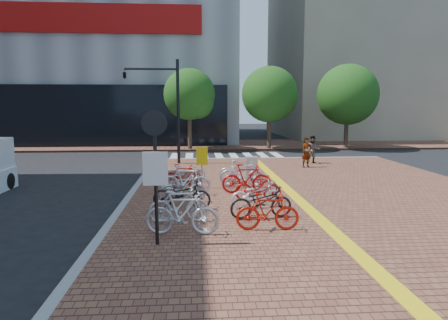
{
  "coord_description": "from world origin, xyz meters",
  "views": [
    {
      "loc": [
        -1.57,
        -12.43,
        3.43
      ],
      "look_at": [
        -0.47,
        2.9,
        1.3
      ],
      "focal_mm": 32.0,
      "sensor_mm": 36.0,
      "label": 1
    }
  ],
  "objects": [
    {
      "name": "bike_7",
      "position": [
        0.3,
        -2.36,
        0.65
      ],
      "size": [
        1.69,
        0.56,
        1.0
      ],
      "primitive_type": "imported",
      "rotation": [
        0.0,
        0.0,
        1.52
      ],
      "color": "red",
      "rests_on": "sidewalk"
    },
    {
      "name": "bike_4",
      "position": [
        -1.96,
        1.97,
        0.7
      ],
      "size": [
        1.89,
        0.77,
        1.1
      ],
      "primitive_type": "imported",
      "rotation": [
        0.0,
        0.0,
        1.43
      ],
      "color": "silver",
      "rests_on": "sidewalk"
    },
    {
      "name": "bike_2",
      "position": [
        -2.03,
        -0.04,
        0.63
      ],
      "size": [
        1.92,
        0.9,
        0.97
      ],
      "primitive_type": "imported",
      "rotation": [
        0.0,
        0.0,
        1.43
      ],
      "color": "black",
      "rests_on": "sidewalk"
    },
    {
      "name": "bike_8",
      "position": [
        0.31,
        -1.23,
        0.64
      ],
      "size": [
        1.92,
        0.89,
        0.97
      ],
      "primitive_type": "imported",
      "rotation": [
        0.0,
        0.0,
        1.71
      ],
      "color": "black",
      "rests_on": "sidewalk"
    },
    {
      "name": "bike_1",
      "position": [
        -2.06,
        -1.5,
        0.66
      ],
      "size": [
        1.74,
        0.65,
        1.02
      ],
      "primitive_type": "imported",
      "rotation": [
        0.0,
        0.0,
        1.67
      ],
      "color": "silver",
      "rests_on": "sidewalk"
    },
    {
      "name": "bike_0",
      "position": [
        -1.93,
        -2.58,
        0.72
      ],
      "size": [
        1.93,
        0.72,
        1.13
      ],
      "primitive_type": "imported",
      "rotation": [
        0.0,
        0.0,
        1.47
      ],
      "color": "silver",
      "rests_on": "sidewalk"
    },
    {
      "name": "far_sidewalk",
      "position": [
        0.0,
        21.0,
        0.07
      ],
      "size": [
        70.0,
        8.0,
        0.15
      ],
      "primitive_type": "cube",
      "color": "brown",
      "rests_on": "ground"
    },
    {
      "name": "utility_box",
      "position": [
        0.82,
        4.28,
        0.69
      ],
      "size": [
        0.52,
        0.39,
        1.09
      ],
      "primitive_type": "cube",
      "rotation": [
        0.0,
        0.0,
        -0.05
      ],
      "color": "silver",
      "rests_on": "sidewalk"
    },
    {
      "name": "kerb_west",
      "position": [
        -4.0,
        -5.0,
        0.08
      ],
      "size": [
        0.25,
        34.0,
        0.15
      ],
      "primitive_type": "cube",
      "color": "gray",
      "rests_on": "ground"
    },
    {
      "name": "bike_3",
      "position": [
        -2.02,
        0.82,
        0.63
      ],
      "size": [
        1.65,
        0.69,
        0.96
      ],
      "primitive_type": "imported",
      "rotation": [
        0.0,
        0.0,
        1.72
      ],
      "color": "#AAAAAF",
      "rests_on": "sidewalk"
    },
    {
      "name": "bike_13",
      "position": [
        0.31,
        4.28,
        0.62
      ],
      "size": [
        1.88,
        0.95,
        0.94
      ],
      "primitive_type": "imported",
      "rotation": [
        0.0,
        0.0,
        1.38
      ],
      "color": "silver",
      "rests_on": "sidewalk"
    },
    {
      "name": "crosswalk",
      "position": [
        0.5,
        14.0,
        0.01
      ],
      "size": [
        7.5,
        4.0,
        0.01
      ],
      "color": "silver",
      "rests_on": "ground"
    },
    {
      "name": "bike_10",
      "position": [
        0.54,
        0.81,
        0.62
      ],
      "size": [
        1.63,
        0.71,
        0.95
      ],
      "primitive_type": "imported",
      "rotation": [
        0.0,
        0.0,
        1.4
      ],
      "color": "#A6120B",
      "rests_on": "sidewalk"
    },
    {
      "name": "kerb_north",
      "position": [
        3.0,
        12.0,
        0.08
      ],
      "size": [
        14.0,
        0.25,
        0.15
      ],
      "primitive_type": "cube",
      "color": "gray",
      "rests_on": "ground"
    },
    {
      "name": "traffic_light_pole",
      "position": [
        -3.85,
        9.99,
        4.12
      ],
      "size": [
        3.09,
        1.19,
        5.75
      ],
      "color": "black",
      "rests_on": "sidewalk"
    },
    {
      "name": "bike_12",
      "position": [
        0.28,
        3.26,
        0.69
      ],
      "size": [
        1.86,
        0.82,
        1.08
      ],
      "primitive_type": "imported",
      "rotation": [
        0.0,
        0.0,
        1.39
      ],
      "color": "#B1B1B6",
      "rests_on": "sidewalk"
    },
    {
      "name": "bike_11",
      "position": [
        0.32,
        2.07,
        0.7
      ],
      "size": [
        1.86,
        0.6,
        1.11
      ],
      "primitive_type": "imported",
      "rotation": [
        0.0,
        0.0,
        1.53
      ],
      "color": "red",
      "rests_on": "sidewalk"
    },
    {
      "name": "ground",
      "position": [
        0.0,
        0.0,
        0.0
      ],
      "size": [
        120.0,
        120.0,
        0.0
      ],
      "primitive_type": "plane",
      "color": "black",
      "rests_on": "ground"
    },
    {
      "name": "street_trees",
      "position": [
        5.04,
        17.45,
        4.1
      ],
      "size": [
        16.2,
        4.6,
        6.35
      ],
      "color": "#38281E",
      "rests_on": "far_sidewalk"
    },
    {
      "name": "tactile_strip",
      "position": [
        2.0,
        -5.0,
        0.16
      ],
      "size": [
        0.4,
        34.0,
        0.01
      ],
      "primitive_type": "cube",
      "color": "yellow",
      "rests_on": "sidewalk"
    },
    {
      "name": "pedestrian_b",
      "position": [
        5.02,
        9.42,
        0.93
      ],
      "size": [
        0.81,
        0.66,
        1.56
      ],
      "primitive_type": "imported",
      "rotation": [
        0.0,
        0.0,
        -0.09
      ],
      "color": "#4A4D5D",
      "rests_on": "sidewalk"
    },
    {
      "name": "sidewalk",
      "position": [
        3.0,
        -5.0,
        0.07
      ],
      "size": [
        14.0,
        34.0,
        0.15
      ],
      "primitive_type": "cube",
      "color": "brown",
      "rests_on": "ground"
    },
    {
      "name": "department_store",
      "position": [
        -15.99,
        31.95,
        13.98
      ],
      "size": [
        36.0,
        24.27,
        28.0
      ],
      "color": "gray",
      "rests_on": "ground"
    },
    {
      "name": "bike_9",
      "position": [
        0.36,
        -0.06,
        0.59
      ],
      "size": [
        1.76,
        0.85,
        0.89
      ],
      "primitive_type": "imported",
      "rotation": [
        0.0,
        0.0,
        1.73
      ],
      "color": "white",
      "rests_on": "sidewalk"
    },
    {
      "name": "yellow_sign",
      "position": [
        -1.33,
        3.13,
        1.29
      ],
      "size": [
        0.45,
        0.11,
        1.65
      ],
      "color": "#B7B7BC",
      "rests_on": "sidewalk"
    },
    {
      "name": "bike_6",
      "position": [
        -1.99,
        4.41,
        0.59
      ],
      "size": [
        1.68,
        0.64,
        0.87
      ],
      "primitive_type": "imported",
      "rotation": [
        0.0,
        0.0,
        1.61
      ],
      "color": "silver",
      "rests_on": "sidewalk"
    },
    {
      "name": "bike_5",
      "position": [
        -2.1,
        3.36,
        0.62
      ],
      "size": [
        1.59,
        0.52,
        0.94
      ],
      "primitive_type": "imported",
      "rotation": [
        0.0,
        0.0,
        1.52
      ],
      "color": "#AF140C",
      "rests_on": "sidewalk"
    },
    {
      "name": "notice_sign",
      "position": [
        -2.5,
        -3.28,
        2.14
      ],
      "size": [
        0.59,
        0.13,
        3.16
      ],
      "color": "black",
      "rests_on": "sidewalk"
    },
    {
      "name": "pedestrian_a",
      "position": [
        4.26,
        8.08,
        0.94
      ],
      "size": [
        0.67,
        0.55,
        1.58
      ],
      "primitive_type": "imported",
      "rotation": [
        0.0,
        0.0,
        0.35
      ],
      "color": "gray",
      "rests_on": "sidewalk"
    },
    {
      "name": "building_beige",
      "position": [
        18.0,
        32.0,
        9.0
      ],
      "size": [
        20.0,
        18.0,
        18.0
      ],
      "primitive_type": "cube",
      "color": "gray",
      "rests_on": "ground"
    }
  ]
}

